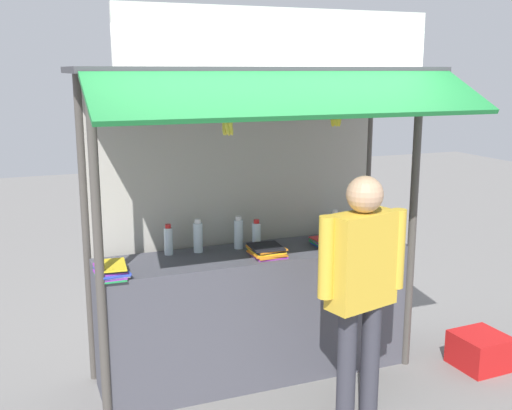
# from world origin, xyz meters

# --- Properties ---
(ground_plane) EXTENTS (20.00, 20.00, 0.00)m
(ground_plane) POSITION_xyz_m (0.00, 0.00, 0.00)
(ground_plane) COLOR slate
(stall_counter) EXTENTS (2.29, 0.56, 0.95)m
(stall_counter) POSITION_xyz_m (0.00, 0.00, 0.48)
(stall_counter) COLOR #4C4C56
(stall_counter) RESTS_ON ground
(stall_structure) EXTENTS (2.49, 1.39, 2.62)m
(stall_structure) POSITION_xyz_m (0.00, 0.07, 1.56)
(stall_structure) COLOR #4C4742
(stall_structure) RESTS_ON ground
(water_bottle_far_right) EXTENTS (0.06, 0.06, 0.22)m
(water_bottle_far_right) POSITION_xyz_m (0.72, 0.14, 1.06)
(water_bottle_far_right) COLOR silver
(water_bottle_far_right) RESTS_ON stall_counter
(water_bottle_left) EXTENTS (0.07, 0.07, 0.24)m
(water_bottle_left) POSITION_xyz_m (-0.08, 0.14, 1.07)
(water_bottle_left) COLOR silver
(water_bottle_left) RESTS_ON stall_counter
(water_bottle_far_left) EXTENTS (0.06, 0.06, 0.22)m
(water_bottle_far_left) POSITION_xyz_m (0.03, 0.07, 1.06)
(water_bottle_far_left) COLOR silver
(water_bottle_far_left) RESTS_ON stall_counter
(water_bottle_front_right) EXTENTS (0.06, 0.06, 0.22)m
(water_bottle_front_right) POSITION_xyz_m (-0.60, 0.17, 1.06)
(water_bottle_front_right) COLOR silver
(water_bottle_front_right) RESTS_ON stall_counter
(water_bottle_right) EXTENTS (0.07, 0.07, 0.25)m
(water_bottle_right) POSITION_xyz_m (-0.39, 0.16, 1.07)
(water_bottle_right) COLOR silver
(water_bottle_right) RESTS_ON stall_counter
(magazine_stack_mid_right) EXTENTS (0.21, 0.30, 0.08)m
(magazine_stack_mid_right) POSITION_xyz_m (-1.06, -0.16, 1.00)
(magazine_stack_mid_right) COLOR green
(magazine_stack_mid_right) RESTS_ON stall_counter
(magazine_stack_back_right) EXTENTS (0.27, 0.31, 0.05)m
(magazine_stack_back_right) POSITION_xyz_m (0.58, -0.07, 0.98)
(magazine_stack_back_right) COLOR blue
(magazine_stack_back_right) RESTS_ON stall_counter
(magazine_stack_rear_center) EXTENTS (0.25, 0.28, 0.08)m
(magazine_stack_rear_center) POSITION_xyz_m (0.04, -0.11, 0.99)
(magazine_stack_rear_center) COLOR purple
(magazine_stack_rear_center) RESTS_ON stall_counter
(banana_bunch_rightmost) EXTENTS (0.10, 0.10, 0.26)m
(banana_bunch_rightmost) POSITION_xyz_m (0.42, -0.38, 1.95)
(banana_bunch_rightmost) COLOR #332D23
(banana_bunch_inner_right) EXTENTS (0.08, 0.08, 0.29)m
(banana_bunch_inner_right) POSITION_xyz_m (-0.34, -0.38, 1.93)
(banana_bunch_inner_right) COLOR #332D23
(vendor_person) EXTENTS (0.61, 0.30, 1.61)m
(vendor_person) POSITION_xyz_m (0.41, -0.79, 0.97)
(vendor_person) COLOR #383842
(vendor_person) RESTS_ON ground
(plastic_crate) EXTENTS (0.39, 0.39, 0.26)m
(plastic_crate) POSITION_xyz_m (1.65, -0.54, 0.13)
(plastic_crate) COLOR red
(plastic_crate) RESTS_ON ground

